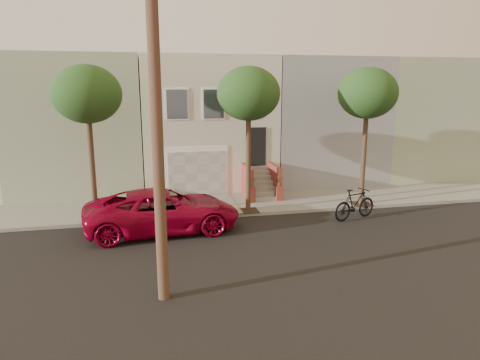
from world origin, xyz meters
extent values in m
plane|color=black|center=(0.00, 0.00, 0.00)|extent=(90.00, 90.00, 0.00)
cube|color=gray|center=(0.00, 5.35, 0.07)|extent=(40.00, 3.70, 0.15)
cube|color=#BEB6A2|center=(0.00, 11.20, 3.65)|extent=(7.00, 8.00, 7.00)
cube|color=#98A887|center=(-6.80, 11.20, 3.65)|extent=(6.50, 8.00, 7.00)
cube|color=gray|center=(6.80, 11.20, 3.65)|extent=(6.50, 8.00, 7.00)
cube|color=#98A887|center=(13.30, 11.20, 3.65)|extent=(6.50, 8.00, 7.00)
cube|color=white|center=(-0.90, 7.22, 1.40)|extent=(3.20, 0.12, 2.50)
cube|color=#B7B8B3|center=(-0.90, 7.16, 1.30)|extent=(2.90, 0.06, 2.20)
cube|color=gray|center=(-0.90, 5.35, 0.16)|extent=(3.20, 3.70, 0.02)
cube|color=maroon|center=(-3.10, 6.90, 0.37)|extent=(1.40, 0.45, 0.44)
cube|color=black|center=(2.20, 7.17, 2.55)|extent=(1.00, 0.06, 2.00)
cube|color=#3F4751|center=(-1.80, 7.17, 4.75)|extent=(1.00, 0.06, 1.40)
cube|color=white|center=(-1.80, 7.19, 4.75)|extent=(1.15, 0.05, 1.55)
cube|color=#3F4751|center=(0.00, 7.17, 4.75)|extent=(1.00, 0.06, 1.40)
cube|color=white|center=(0.00, 7.19, 4.75)|extent=(1.15, 0.05, 1.55)
cube|color=#3F4751|center=(1.80, 7.17, 4.75)|extent=(1.00, 0.06, 1.40)
cube|color=white|center=(1.80, 7.19, 4.75)|extent=(1.15, 0.05, 1.55)
cube|color=gray|center=(2.20, 5.38, 0.25)|extent=(1.20, 0.28, 0.20)
cube|color=gray|center=(2.20, 5.66, 0.45)|extent=(1.20, 0.28, 0.20)
cube|color=gray|center=(2.20, 5.94, 0.65)|extent=(1.20, 0.28, 0.20)
cube|color=gray|center=(2.20, 6.22, 0.85)|extent=(1.20, 0.28, 0.20)
cube|color=gray|center=(2.20, 6.50, 1.05)|extent=(1.20, 0.28, 0.20)
cube|color=gray|center=(2.20, 6.78, 1.25)|extent=(1.20, 0.28, 0.20)
cube|color=gray|center=(2.20, 7.06, 1.45)|extent=(1.20, 0.28, 0.20)
cube|color=maroon|center=(1.50, 6.22, 0.95)|extent=(0.18, 1.96, 1.60)
cube|color=maroon|center=(2.90, 6.22, 0.95)|extent=(0.18, 1.96, 1.60)
cube|color=maroon|center=(1.50, 5.34, 0.50)|extent=(0.35, 0.35, 0.70)
imported|color=#1D4418|center=(1.50, 5.34, 1.07)|extent=(0.40, 0.35, 0.45)
cube|color=maroon|center=(2.90, 5.34, 0.50)|extent=(0.35, 0.35, 0.70)
imported|color=#1D4418|center=(2.90, 5.34, 1.07)|extent=(0.41, 0.35, 0.45)
cube|color=#2D2116|center=(-5.50, 3.90, 0.15)|extent=(0.90, 0.90, 0.02)
cylinder|color=#3D271B|center=(-5.50, 3.90, 2.25)|extent=(0.22, 0.22, 4.20)
ellipsoid|color=#1D4418|center=(-5.50, 3.90, 5.30)|extent=(2.70, 2.57, 2.29)
cube|color=#2D2116|center=(1.00, 3.90, 0.15)|extent=(0.90, 0.90, 0.02)
cylinder|color=#3D271B|center=(1.00, 3.90, 2.25)|extent=(0.22, 0.22, 4.20)
ellipsoid|color=#1D4418|center=(1.00, 3.90, 5.30)|extent=(2.70, 2.57, 2.29)
cube|color=#2D2116|center=(6.50, 3.90, 0.15)|extent=(0.90, 0.90, 0.02)
cylinder|color=#3D271B|center=(6.50, 3.90, 2.25)|extent=(0.22, 0.22, 4.20)
ellipsoid|color=#1D4418|center=(6.50, 3.90, 5.30)|extent=(2.70, 2.57, 2.29)
cylinder|color=#4D3224|center=(-3.00, -3.20, 5.00)|extent=(0.30, 0.30, 10.00)
imported|color=maroon|center=(-2.79, 2.36, 0.83)|extent=(6.19, 3.24, 1.66)
imported|color=black|center=(5.30, 2.19, 0.68)|extent=(2.34, 1.31, 1.36)
camera|label=1|loc=(-3.21, -13.95, 5.60)|focal=31.88mm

